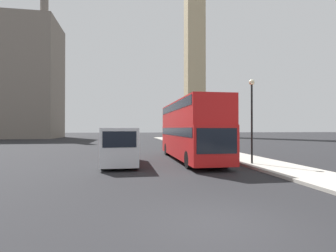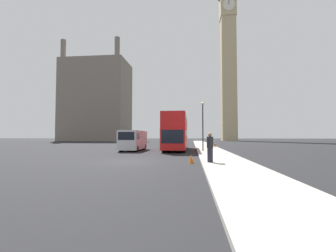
# 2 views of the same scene
# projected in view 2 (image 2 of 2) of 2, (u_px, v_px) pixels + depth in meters

# --- Properties ---
(ground_plane) EXTENTS (300.00, 300.00, 0.00)m
(ground_plane) POSITION_uv_depth(u_px,v_px,m) (128.00, 161.00, 15.48)
(ground_plane) COLOR black
(sidewalk_strip) EXTENTS (3.15, 120.00, 0.15)m
(sidewalk_strip) POSITION_uv_depth(u_px,v_px,m) (225.00, 161.00, 14.80)
(sidewalk_strip) COLOR #ADA89E
(sidewalk_strip) RESTS_ON ground_plane
(clock_tower) EXTENTS (5.72, 5.89, 63.30)m
(clock_tower) POSITION_uv_depth(u_px,v_px,m) (228.00, 54.00, 83.91)
(clock_tower) COLOR tan
(clock_tower) RESTS_ON ground_plane
(building_block_distant) EXTENTS (22.60, 14.42, 35.07)m
(building_block_distant) POSITION_uv_depth(u_px,v_px,m) (97.00, 101.00, 81.82)
(building_block_distant) COLOR slate
(building_block_distant) RESTS_ON ground_plane
(red_double_decker_bus) EXTENTS (2.57, 11.35, 4.29)m
(red_double_decker_bus) POSITION_uv_depth(u_px,v_px,m) (176.00, 131.00, 27.97)
(red_double_decker_bus) COLOR red
(red_double_decker_bus) RESTS_ON ground_plane
(white_van) EXTENTS (2.14, 6.09, 2.37)m
(white_van) POSITION_uv_depth(u_px,v_px,m) (133.00, 140.00, 26.86)
(white_van) COLOR silver
(white_van) RESTS_ON ground_plane
(pedestrian) EXTENTS (0.56, 0.40, 1.79)m
(pedestrian) POSITION_uv_depth(u_px,v_px,m) (210.00, 148.00, 13.71)
(pedestrian) COLOR #23232D
(pedestrian) RESTS_ON sidewalk_strip
(street_lamp) EXTENTS (0.36, 0.36, 5.29)m
(street_lamp) POSITION_uv_depth(u_px,v_px,m) (203.00, 118.00, 24.31)
(street_lamp) COLOR black
(street_lamp) RESTS_ON sidewalk_strip
(traffic_cone) EXTENTS (0.36, 0.36, 0.55)m
(traffic_cone) POSITION_uv_depth(u_px,v_px,m) (191.00, 159.00, 14.34)
(traffic_cone) COLOR orange
(traffic_cone) RESTS_ON ground_plane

